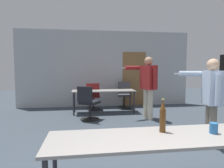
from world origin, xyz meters
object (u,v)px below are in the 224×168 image
object	(u,v)px
person_right_polo	(211,94)
beer_bottle	(163,116)
office_chair_side_rolled	(88,104)
office_chair_near_pushed	(124,96)
person_far_watching	(148,82)
office_chair_far_left	(93,97)
drink_cup	(214,128)

from	to	relation	value
person_right_polo	beer_bottle	bearing A→B (deg)	144.80
office_chair_side_rolled	office_chair_near_pushed	distance (m)	2.06
person_far_watching	office_chair_far_left	xyz separation A→B (m)	(-1.46, 1.48, -0.61)
office_chair_near_pushed	drink_cup	xyz separation A→B (m)	(-0.08, -5.08, 0.34)
person_far_watching	person_right_polo	bearing A→B (deg)	175.89
office_chair_near_pushed	office_chair_far_left	bearing A→B (deg)	16.18
office_chair_side_rolled	beer_bottle	bearing A→B (deg)	-46.22
person_right_polo	person_far_watching	world-z (taller)	person_far_watching
office_chair_side_rolled	drink_cup	world-z (taller)	office_chair_side_rolled
person_right_polo	drink_cup	world-z (taller)	person_right_polo
office_chair_side_rolled	beer_bottle	world-z (taller)	beer_bottle
office_chair_near_pushed	beer_bottle	bearing A→B (deg)	90.93
office_chair_side_rolled	beer_bottle	distance (m)	3.49
beer_bottle	person_right_polo	bearing A→B (deg)	40.66
office_chair_far_left	office_chair_near_pushed	size ratio (longest dim) A/B	0.99
office_chair_far_left	person_right_polo	bearing A→B (deg)	-56.01
person_right_polo	person_far_watching	size ratio (longest dim) A/B	0.92
person_far_watching	beer_bottle	bearing A→B (deg)	146.61
office_chair_near_pushed	person_far_watching	bearing A→B (deg)	109.23
person_right_polo	drink_cup	size ratio (longest dim) A/B	13.85
person_far_watching	drink_cup	distance (m)	3.47
person_right_polo	office_chair_far_left	distance (m)	4.09
person_right_polo	drink_cup	distance (m)	1.64
person_right_polo	office_chair_near_pushed	distance (m)	3.85
office_chair_near_pushed	drink_cup	world-z (taller)	office_chair_near_pushed
person_far_watching	drink_cup	size ratio (longest dim) A/B	15.10
person_right_polo	drink_cup	xyz separation A→B (m)	(-0.91, -1.36, -0.18)
beer_bottle	office_chair_side_rolled	bearing A→B (deg)	102.12
office_chair_near_pushed	person_right_polo	bearing A→B (deg)	110.43
person_far_watching	office_chair_near_pushed	bearing A→B (deg)	-6.26
person_far_watching	office_chair_near_pushed	size ratio (longest dim) A/B	1.86
person_right_polo	drink_cup	bearing A→B (deg)	160.48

